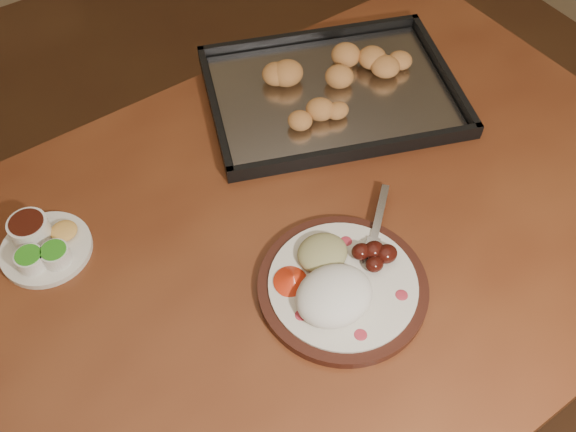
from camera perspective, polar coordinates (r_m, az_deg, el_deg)
ground at (r=1.76m, az=-5.21°, el=-15.09°), size 4.00×4.00×0.00m
dining_table at (r=1.14m, az=-1.07°, el=-5.76°), size 1.52×0.94×0.75m
dinner_plate at (r=1.00m, az=4.53°, el=-6.07°), size 0.32×0.27×0.06m
condiment_saucer at (r=1.11m, az=-21.05°, el=-2.33°), size 0.15×0.15×0.05m
baking_tray at (r=1.29m, az=3.93°, el=11.04°), size 0.58×0.50×0.05m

